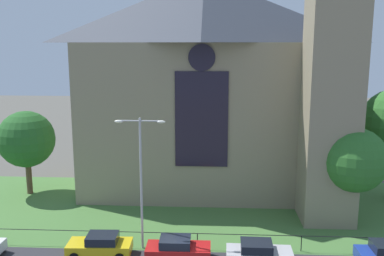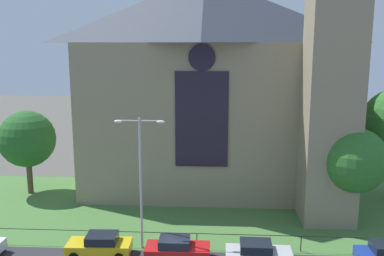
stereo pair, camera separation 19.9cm
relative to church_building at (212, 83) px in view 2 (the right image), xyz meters
name	(u,v)px [view 2 (the right image)]	position (x,y,z in m)	size (l,w,h in m)	color
ground	(188,208)	(-1.89, -5.60, -10.27)	(160.00, 160.00, 0.00)	#56544C
grass_verge	(187,217)	(-1.89, -7.60, -10.27)	(120.00, 20.00, 0.01)	#477538
church_building	(212,83)	(0.00, 0.00, 0.00)	(23.20, 16.20, 26.00)	gray
iron_railing	(197,235)	(-0.77, -13.10, -9.31)	(28.38, 0.07, 1.13)	black
tree_right_near	(355,161)	(10.92, -8.56, -5.09)	(4.93, 4.93, 7.73)	brown
tree_left_far	(27,139)	(-17.06, -2.61, -5.06)	(5.23, 5.23, 7.85)	brown
streetlamp_near	(140,168)	(-4.56, -13.20, -4.54)	(3.37, 0.26, 9.13)	#B2B2B7
parked_car_yellow	(100,245)	(-7.16, -14.51, -9.53)	(4.27, 2.16, 1.51)	gold
parked_car_red	(177,249)	(-1.99, -14.76, -9.53)	(4.22, 2.06, 1.51)	#B21919
parked_car_silver	(258,254)	(3.23, -15.07, -9.53)	(4.23, 2.08, 1.51)	#B7B7BC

